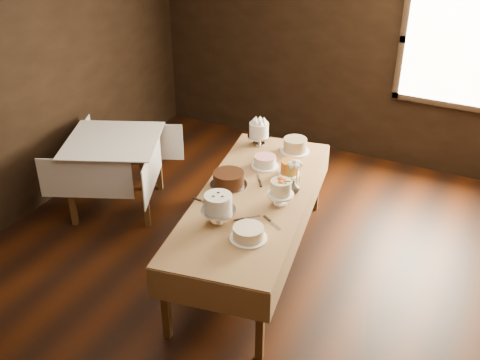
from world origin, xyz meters
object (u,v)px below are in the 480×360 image
object	(u,v)px
cake_server_b	(275,225)
cake_server_a	(252,217)
display_table	(253,201)
flower_vase	(293,187)
cake_server_d	(285,185)
cake_caramel	(289,168)
cake_chocolate	(229,179)
side_table	(113,148)
cake_lattice	(265,162)
cake_swirl	(218,210)
cake_flowers	(280,194)
cake_speckled	(295,145)
cake_cream	(248,233)
cake_server_c	(259,178)
cake_meringue	(259,134)
cake_server_e	(208,204)

from	to	relation	value
cake_server_b	cake_server_a	bearing A→B (deg)	-154.85
display_table	flower_vase	xyz separation A→B (m)	(0.30, 0.21, 0.12)
display_table	cake_server_d	world-z (taller)	cake_server_d
cake_caramel	cake_server_a	xyz separation A→B (m)	(0.02, -0.85, -0.06)
cake_server_d	cake_caramel	bearing A→B (deg)	42.92
cake_chocolate	cake_server_d	bearing A→B (deg)	26.33
side_table	cake_lattice	size ratio (longest dim) A/B	4.69
cake_chocolate	flower_vase	bearing A→B (deg)	14.18
cake_server_d	cake_swirl	bearing A→B (deg)	-168.90
display_table	cake_flowers	size ratio (longest dim) A/B	9.99
cake_speckled	cake_caramel	xyz separation A→B (m)	(0.14, -0.48, -0.00)
cake_speckled	cake_server_a	xyz separation A→B (m)	(0.15, -1.33, -0.06)
side_table	cake_cream	bearing A→B (deg)	-23.52
cake_caramel	cake_lattice	bearing A→B (deg)	172.08
cake_lattice	cake_server_a	bearing A→B (deg)	-71.79
cake_chocolate	cake_flowers	distance (m)	0.57
cake_cream	cake_server_c	xyz separation A→B (m)	(-0.34, 0.93, -0.05)
cake_server_d	cake_server_a	bearing A→B (deg)	-154.20
cake_speckled	flower_vase	distance (m)	0.84
cake_caramel	cake_chocolate	world-z (taller)	cake_caramel
cake_chocolate	cake_server_a	size ratio (longest dim) A/B	1.66
side_table	cake_server_a	size ratio (longest dim) A/B	5.33
display_table	cake_caramel	world-z (taller)	cake_caramel
cake_meringue	cake_chocolate	distance (m)	0.92
cake_cream	cake_server_e	size ratio (longest dim) A/B	1.29
cake_meringue	cake_server_c	distance (m)	0.75
display_table	cake_server_c	distance (m)	0.33
display_table	cake_cream	distance (m)	0.68
cake_chocolate	cake_caramel	bearing A→B (deg)	47.13
cake_meringue	cake_lattice	world-z (taller)	cake_meringue
cake_server_c	cake_server_e	xyz separation A→B (m)	(-0.21, -0.62, 0.00)
cake_lattice	cake_flowers	size ratio (longest dim) A/B	1.05
side_table	cake_meringue	bearing A→B (deg)	26.96
cake_speckled	cake_meringue	bearing A→B (deg)	-176.79
cake_server_a	cake_server_d	distance (m)	0.63
cake_lattice	cake_server_a	distance (m)	0.93
cake_swirl	cake_server_b	xyz separation A→B (m)	(0.45, 0.16, -0.12)
cake_cream	cake_server_a	world-z (taller)	cake_cream
side_table	cake_flowers	distance (m)	2.09
cake_flowers	cake_server_d	distance (m)	0.34
cake_meringue	cake_speckled	distance (m)	0.41
cake_meringue	cake_server_e	bearing A→B (deg)	-85.30
cake_server_e	cake_lattice	bearing A→B (deg)	88.57
cake_lattice	cake_chocolate	bearing A→B (deg)	-106.49
side_table	cake_server_b	distance (m)	2.25
side_table	cake_flowers	bearing A→B (deg)	-7.92
cake_cream	cake_flowers	bearing A→B (deg)	88.23
cake_flowers	cake_server_e	size ratio (longest dim) A/B	1.09
cake_lattice	cake_swirl	world-z (taller)	cake_swirl
cake_lattice	cake_meringue	bearing A→B (deg)	122.37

